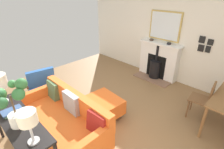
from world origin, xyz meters
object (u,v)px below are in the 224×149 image
at_px(mantel_bowl_near, 151,40).
at_px(armchair_accent, 41,81).
at_px(table_lamp_far_end, 28,119).
at_px(potted_plant, 12,101).
at_px(dining_chair_near_fireplace, 205,98).
at_px(mantel_bowl_far, 169,43).
at_px(ottoman, 104,105).
at_px(sofa, 65,119).
at_px(fireplace, 158,62).
at_px(console_table, 19,124).
at_px(book_stack, 12,111).

xyz_separation_m(mantel_bowl_near, armchair_accent, (3.05, -1.07, -0.64)).
distance_m(table_lamp_far_end, potted_plant, 0.44).
bearing_deg(armchair_accent, dining_chair_near_fireplace, 123.00).
bearing_deg(dining_chair_near_fireplace, mantel_bowl_far, -125.58).
bearing_deg(ottoman, table_lamp_far_end, 16.52).
bearing_deg(mantel_bowl_far, sofa, -3.28).
bearing_deg(fireplace, mantel_bowl_near, -96.76).
height_order(mantel_bowl_far, potted_plant, potted_plant).
relative_size(console_table, dining_chair_near_fireplace, 1.84).
xyz_separation_m(mantel_bowl_far, ottoman, (2.40, -0.08, -0.87)).
bearing_deg(dining_chair_near_fireplace, book_stack, -31.70).
height_order(mantel_bowl_near, book_stack, mantel_bowl_near).
bearing_deg(ottoman, dining_chair_near_fireplace, 131.53).
height_order(armchair_accent, dining_chair_near_fireplace, armchair_accent).
height_order(mantel_bowl_far, ottoman, mantel_bowl_far).
distance_m(armchair_accent, potted_plant, 2.01).
bearing_deg(dining_chair_near_fireplace, fireplace, -120.56).
bearing_deg(table_lamp_far_end, mantel_bowl_far, -174.32).
relative_size(book_stack, dining_chair_near_fireplace, 0.33).
relative_size(mantel_bowl_far, console_table, 0.07).
xyz_separation_m(sofa, ottoman, (-0.88, 0.11, -0.10)).
bearing_deg(mantel_bowl_near, console_table, 5.39).
bearing_deg(table_lamp_far_end, ottoman, -163.48).
relative_size(mantel_bowl_far, book_stack, 0.41).
bearing_deg(ottoman, potted_plant, 1.35).
distance_m(armchair_accent, console_table, 1.75).
height_order(mantel_bowl_near, armchair_accent, mantel_bowl_near).
relative_size(fireplace, table_lamp_far_end, 2.76).
bearing_deg(mantel_bowl_near, potted_plant, 7.45).
distance_m(mantel_bowl_far, book_stack, 4.04).
distance_m(armchair_accent, dining_chair_near_fireplace, 3.69).
distance_m(mantel_bowl_far, armchair_accent, 3.52).
bearing_deg(book_stack, mantel_bowl_far, 174.61).
bearing_deg(table_lamp_far_end, book_stack, -89.70).
bearing_deg(book_stack, sofa, 165.38).
bearing_deg(mantel_bowl_far, armchair_accent, -28.24).
relative_size(mantel_bowl_near, potted_plant, 0.18).
bearing_deg(mantel_bowl_far, book_stack, -5.39).
relative_size(ottoman, potted_plant, 1.18).
distance_m(fireplace, mantel_bowl_far, 0.67).
distance_m(mantel_bowl_near, console_table, 4.04).
distance_m(table_lamp_far_end, dining_chair_near_fireplace, 3.21).
xyz_separation_m(mantel_bowl_far, console_table, (4.00, -0.19, -0.41)).
bearing_deg(mantel_bowl_far, console_table, -2.68).
bearing_deg(fireplace, potted_plant, 2.92).
relative_size(sofa, book_stack, 6.75).
height_order(fireplace, table_lamp_far_end, table_lamp_far_end).
distance_m(ottoman, dining_chair_near_fireplace, 2.06).
xyz_separation_m(sofa, dining_chair_near_fireplace, (-2.24, 1.64, 0.16)).
distance_m(mantel_bowl_near, mantel_bowl_far, 0.57).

